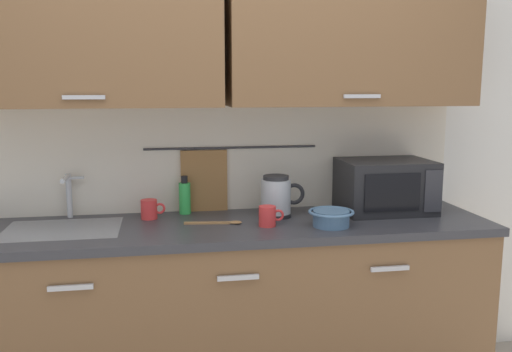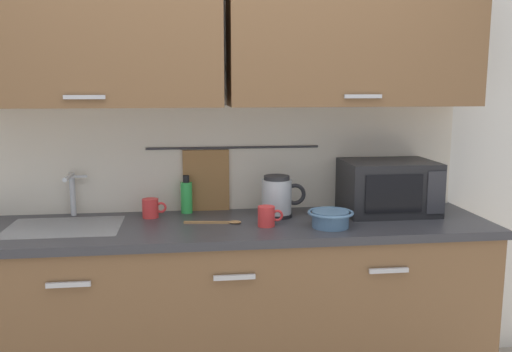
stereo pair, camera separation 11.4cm
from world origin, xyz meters
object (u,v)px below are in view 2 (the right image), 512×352
Objects in this scene: mug_by_kettle at (267,216)px; dish_soap_bottle at (186,196)px; microwave at (388,187)px; mixing_bowl at (330,218)px; mug_near_sink at (151,208)px; electric_kettle at (277,197)px; wooden_spoon at (220,222)px.

dish_soap_bottle is at bearing 139.57° from mug_by_kettle.
microwave is 2.15× the size of mixing_bowl.
mug_near_sink is (-1.21, 0.05, -0.09)m from microwave.
mug_by_kettle is at bearing 169.31° from mixing_bowl.
dish_soap_bottle reaches higher than mug_by_kettle.
electric_kettle reaches higher than dish_soap_bottle.
mixing_bowl is (0.84, -0.29, -0.00)m from mug_near_sink.
mixing_bowl is at bearing -19.23° from mug_near_sink.
microwave is 3.83× the size of mug_near_sink.
mug_by_kettle is at bearing -19.58° from wooden_spoon.
mug_near_sink is (-0.18, -0.08, -0.04)m from dish_soap_bottle.
dish_soap_bottle is at bearing 150.68° from mixing_bowl.
dish_soap_bottle reaches higher than mixing_bowl.
mixing_bowl is 0.77× the size of wooden_spoon.
wooden_spoon is at bearing 160.42° from mug_by_kettle.
electric_kettle is 1.89× the size of mug_by_kettle.
mug_by_kettle is (0.55, -0.24, 0.00)m from mug_near_sink.
electric_kettle is at bearing -16.97° from dish_soap_bottle.
mixing_bowl is (0.66, -0.37, -0.04)m from dish_soap_bottle.
mixing_bowl is at bearing -146.24° from microwave.
mixing_bowl is at bearing -48.03° from electric_kettle.
dish_soap_bottle is (-1.03, 0.13, -0.05)m from microwave.
microwave is at bearing 33.76° from mixing_bowl.
wooden_spoon is (-0.87, -0.11, -0.13)m from microwave.
electric_kettle reaches higher than wooden_spoon.
mug_near_sink reaches higher than mixing_bowl.
microwave reaches higher than mixing_bowl.
mug_near_sink is at bearing 174.69° from electric_kettle.
wooden_spoon is at bearing -25.83° from mug_near_sink.
wooden_spoon is (0.33, -0.16, -0.04)m from mug_near_sink.
mug_by_kettle is (-0.08, -0.18, -0.05)m from electric_kettle.
electric_kettle is 0.82× the size of wooden_spoon.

